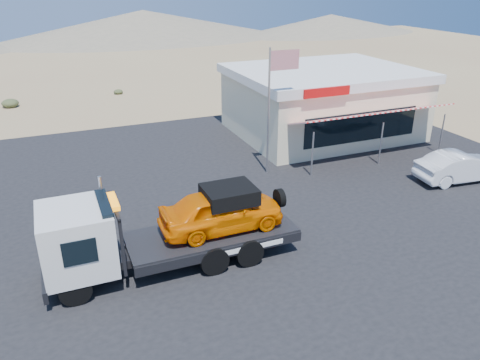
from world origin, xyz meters
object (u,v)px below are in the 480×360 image
(tow_truck, at_px, (167,226))
(white_sedan, at_px, (460,167))
(jerky_store, at_px, (322,101))
(flagpole, at_px, (273,97))

(tow_truck, bearing_deg, white_sedan, 6.32)
(tow_truck, height_order, jerky_store, jerky_store)
(tow_truck, relative_size, flagpole, 1.37)
(jerky_store, distance_m, flagpole, 7.36)
(tow_truck, distance_m, flagpole, 9.30)
(white_sedan, bearing_deg, tow_truck, 102.10)
(tow_truck, xyz_separation_m, flagpole, (6.75, 5.98, 2.29))
(white_sedan, relative_size, flagpole, 0.70)
(jerky_store, bearing_deg, white_sedan, -76.44)
(tow_truck, xyz_separation_m, white_sedan, (14.45, 1.60, -0.76))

